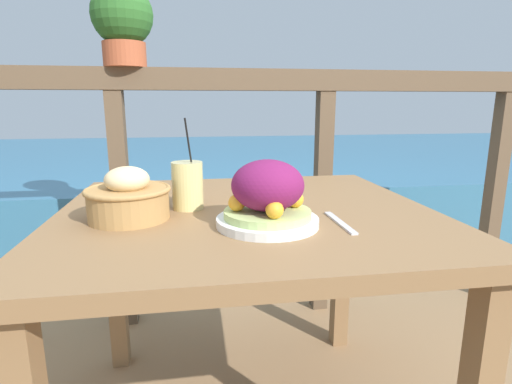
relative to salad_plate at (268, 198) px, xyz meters
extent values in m
cube|color=olive|center=(-0.03, 0.16, -0.09)|extent=(1.01, 0.92, 0.04)
cube|color=olive|center=(-0.47, 0.56, -0.44)|extent=(0.06, 0.06, 0.67)
cube|color=olive|center=(0.41, 0.56, -0.44)|extent=(0.06, 0.06, 0.67)
cube|color=brown|center=(-0.03, 0.87, 0.31)|extent=(2.80, 0.08, 0.09)
cube|color=brown|center=(-0.48, 0.87, -0.26)|extent=(0.07, 0.07, 1.05)
cube|color=brown|center=(0.43, 0.87, -0.26)|extent=(0.07, 0.07, 1.05)
cube|color=brown|center=(1.34, 0.87, -0.26)|extent=(0.07, 0.07, 1.05)
cube|color=teal|center=(-0.03, 3.37, -0.54)|extent=(12.00, 4.00, 0.48)
cylinder|color=silver|center=(0.00, 0.00, -0.06)|extent=(0.24, 0.24, 0.02)
cylinder|color=#B7D17A|center=(0.00, 0.00, -0.04)|extent=(0.21, 0.21, 0.02)
ellipsoid|color=#72194C|center=(0.00, 0.00, 0.03)|extent=(0.17, 0.17, 0.12)
sphere|color=#F9A328|center=(0.07, 0.01, -0.01)|extent=(0.04, 0.04, 0.04)
sphere|color=#F9A328|center=(0.01, 0.07, -0.01)|extent=(0.04, 0.04, 0.04)
sphere|color=#F9A328|center=(-0.07, 0.00, -0.01)|extent=(0.04, 0.04, 0.04)
sphere|color=#F9A328|center=(0.00, -0.07, -0.01)|extent=(0.04, 0.04, 0.04)
cylinder|color=#DBCC7F|center=(-0.19, 0.19, 0.00)|extent=(0.08, 0.08, 0.13)
cylinder|color=black|center=(-0.18, 0.18, 0.07)|extent=(0.03, 0.05, 0.22)
cylinder|color=#AD7F47|center=(-0.33, 0.11, -0.03)|extent=(0.20, 0.20, 0.08)
torus|color=#AD7F47|center=(-0.33, 0.11, 0.01)|extent=(0.21, 0.21, 0.01)
ellipsoid|color=beige|center=(-0.33, 0.11, 0.03)|extent=(0.11, 0.11, 0.07)
cylinder|color=#A34C2D|center=(-0.43, 0.87, 0.41)|extent=(0.17, 0.17, 0.10)
sphere|color=#285B23|center=(-0.43, 0.87, 0.56)|extent=(0.24, 0.24, 0.24)
cube|color=silver|center=(0.18, -0.01, -0.07)|extent=(0.02, 0.18, 0.00)
sphere|color=#F9A328|center=(0.03, 0.32, -0.03)|extent=(0.07, 0.07, 0.07)
camera|label=1|loc=(-0.17, -0.89, 0.22)|focal=28.00mm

